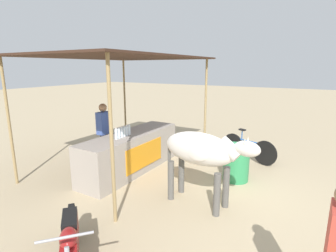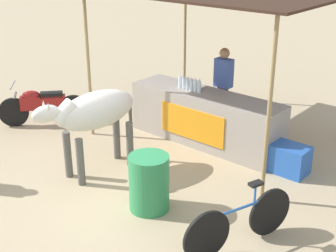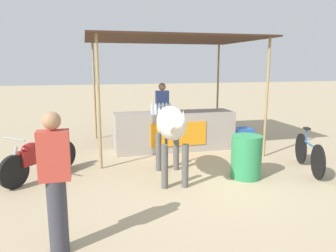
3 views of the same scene
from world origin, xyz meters
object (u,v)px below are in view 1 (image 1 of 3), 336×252
object	(u,v)px
stall_counter	(132,152)
bicycle_leaning	(248,148)
cooler_box	(171,144)
motorcycle_parked	(71,244)
water_barrel	(236,163)
cow	(201,152)
vendor_behind_counter	(104,135)

from	to	relation	value
stall_counter	bicycle_leaning	world-z (taller)	stall_counter
cooler_box	bicycle_leaning	xyz separation A→B (m)	(0.43, -2.19, 0.11)
motorcycle_parked	bicycle_leaning	bearing A→B (deg)	-8.96
water_barrel	bicycle_leaning	xyz separation A→B (m)	(1.45, 0.09, -0.06)
water_barrel	bicycle_leaning	bearing A→B (deg)	3.65
cooler_box	stall_counter	bearing A→B (deg)	176.89
cooler_box	cow	bearing A→B (deg)	-140.12
motorcycle_parked	bicycle_leaning	size ratio (longest dim) A/B	0.89
stall_counter	bicycle_leaning	distance (m)	3.20
bicycle_leaning	water_barrel	bearing A→B (deg)	-176.35
cooler_box	cow	size ratio (longest dim) A/B	0.33
cow	bicycle_leaning	world-z (taller)	cow
stall_counter	cow	world-z (taller)	cow
cooler_box	cow	world-z (taller)	cow
cooler_box	bicycle_leaning	distance (m)	2.24
vendor_behind_counter	motorcycle_parked	distance (m)	3.68
stall_counter	vendor_behind_counter	bearing A→B (deg)	100.05
cow	motorcycle_parked	bearing A→B (deg)	164.46
water_barrel	motorcycle_parked	size ratio (longest dim) A/B	0.59
vendor_behind_counter	cooler_box	xyz separation A→B (m)	(1.92, -0.85, -0.61)
cooler_box	water_barrel	xyz separation A→B (m)	(-1.02, -2.29, 0.17)
stall_counter	motorcycle_parked	bearing A→B (deg)	-154.29
cow	motorcycle_parked	distance (m)	2.56
motorcycle_parked	water_barrel	bearing A→B (deg)	-13.60
stall_counter	cow	bearing A→B (deg)	-106.74
stall_counter	cooler_box	size ratio (longest dim) A/B	5.00
bicycle_leaning	cooler_box	bearing A→B (deg)	101.18
cooler_box	motorcycle_parked	xyz separation A→B (m)	(-4.83, -1.36, 0.19)
vendor_behind_counter	cow	bearing A→B (deg)	-99.97
stall_counter	cooler_box	world-z (taller)	stall_counter
stall_counter	bicycle_leaning	bearing A→B (deg)	-45.85
vendor_behind_counter	motorcycle_parked	bearing A→B (deg)	-142.66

